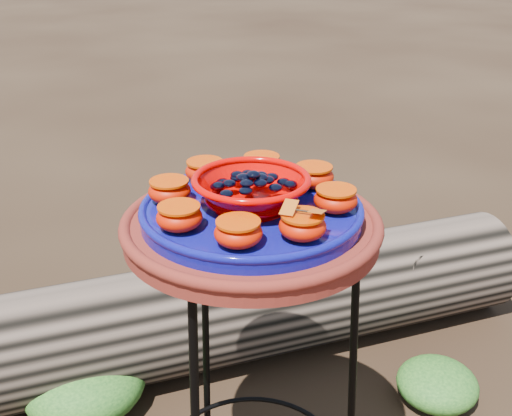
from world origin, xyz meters
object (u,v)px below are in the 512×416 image
terracotta_saucer (251,229)px  driftwood_log (251,305)px  red_bowl (251,192)px  plant_stand (252,389)px  cobalt_plate (251,213)px

terracotta_saucer → driftwood_log: terracotta_saucer is taller
terracotta_saucer → red_bowl: size_ratio=2.33×
driftwood_log → red_bowl: bearing=-120.7°
plant_stand → red_bowl: bearing=0.0°
plant_stand → terracotta_saucer: bearing=0.0°
plant_stand → cobalt_plate: size_ratio=1.76×
terracotta_saucer → cobalt_plate: cobalt_plate is taller
terracotta_saucer → cobalt_plate: 0.03m
driftwood_log → terracotta_saucer: bearing=-120.7°
cobalt_plate → driftwood_log: (0.31, 0.51, -0.59)m
plant_stand → driftwood_log: plant_stand is taller
cobalt_plate → plant_stand: bearing=0.0°
cobalt_plate → driftwood_log: bearing=59.3°
plant_stand → terracotta_saucer: terracotta_saucer is taller
plant_stand → red_bowl: red_bowl is taller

